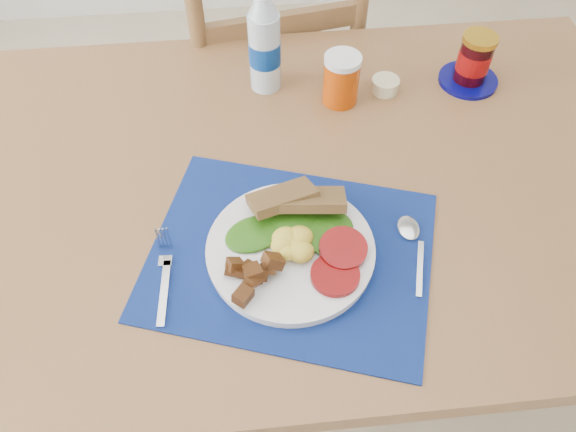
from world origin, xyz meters
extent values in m
plane|color=tan|center=(0.00, 0.00, 0.00)|extent=(4.00, 4.00, 0.00)
cube|color=brown|center=(0.00, 0.20, 0.73)|extent=(1.40, 0.90, 0.04)
cylinder|color=brown|center=(-0.64, 0.59, 0.35)|extent=(0.06, 0.06, 0.71)
cylinder|color=brown|center=(0.64, 0.59, 0.35)|extent=(0.06, 0.06, 0.71)
cube|color=brown|center=(-0.03, 0.86, 0.46)|extent=(0.52, 0.50, 0.04)
cylinder|color=brown|center=(0.13, 1.07, 0.22)|extent=(0.04, 0.04, 0.44)
cylinder|color=brown|center=(-0.26, 1.01, 0.22)|extent=(0.04, 0.04, 0.44)
cylinder|color=brown|center=(0.19, 0.71, 0.22)|extent=(0.04, 0.04, 0.44)
cylinder|color=brown|center=(-0.19, 0.64, 0.22)|extent=(0.04, 0.04, 0.44)
cylinder|color=brown|center=(0.78, 0.28, 0.20)|extent=(0.04, 0.04, 0.40)
cube|color=#040533|center=(-0.04, 0.03, 0.75)|extent=(0.55, 0.48, 0.00)
cylinder|color=silver|center=(-0.04, 0.03, 0.76)|extent=(0.27, 0.27, 0.02)
ellipsoid|color=gold|center=(-0.04, 0.02, 0.79)|extent=(0.07, 0.06, 0.03)
cylinder|color=maroon|center=(0.03, -0.01, 0.78)|extent=(0.08, 0.08, 0.01)
ellipsoid|color=#143E07|center=(-0.03, 0.07, 0.78)|extent=(0.15, 0.09, 0.01)
cube|color=brown|center=(-0.02, 0.10, 0.80)|extent=(0.12, 0.08, 0.04)
cube|color=#B2B5BA|center=(-0.25, -0.03, 0.76)|extent=(0.02, 0.12, 0.00)
cube|color=#B2B5BA|center=(-0.25, 0.05, 0.76)|extent=(0.03, 0.06, 0.00)
cube|color=#B2B5BA|center=(0.16, -0.02, 0.76)|extent=(0.04, 0.11, 0.00)
ellipsoid|color=#B2B5BA|center=(0.16, 0.06, 0.76)|extent=(0.04, 0.05, 0.00)
cylinder|color=#ADBFCC|center=(-0.05, 0.47, 0.83)|extent=(0.06, 0.06, 0.17)
cylinder|color=navy|center=(-0.05, 0.47, 0.83)|extent=(0.07, 0.07, 0.05)
cone|color=#ADBFCC|center=(-0.05, 0.47, 0.94)|extent=(0.06, 0.06, 0.04)
cylinder|color=#AC3804|center=(0.10, 0.40, 0.80)|extent=(0.07, 0.07, 0.10)
cylinder|color=beige|center=(0.20, 0.42, 0.76)|extent=(0.06, 0.06, 0.03)
cylinder|color=#050657|center=(0.38, 0.43, 0.75)|extent=(0.12, 0.12, 0.01)
cylinder|color=black|center=(0.38, 0.43, 0.81)|extent=(0.07, 0.07, 0.09)
cylinder|color=maroon|center=(0.38, 0.43, 0.81)|extent=(0.07, 0.07, 0.04)
cylinder|color=#BB8A1F|center=(0.38, 0.43, 0.86)|extent=(0.07, 0.07, 0.01)
camera|label=1|loc=(-0.10, -0.49, 1.52)|focal=35.00mm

